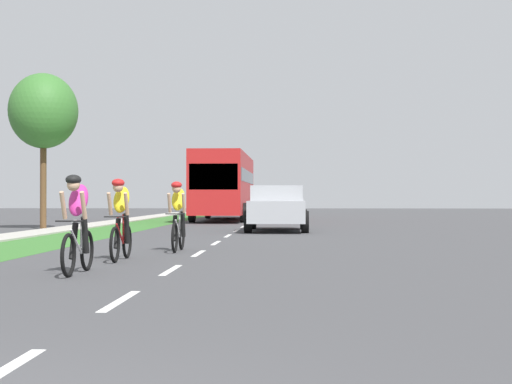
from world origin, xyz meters
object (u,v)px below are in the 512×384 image
Objects in this scene: cyclist_distant at (178,216)px; street_tree_near at (43,112)px; cyclist_lead at (78,223)px; bus_red at (225,183)px; pickup_silver at (277,208)px; cyclist_trailing at (121,219)px.

street_tree_near is (-6.86, 11.14, 3.68)m from cyclist_distant.
cyclist_lead is 28.17m from bus_red.
bus_red is at bearing 90.35° from cyclist_lead.
bus_red is at bearing 103.51° from pickup_silver.
street_tree_near is (-6.13, 13.65, 3.68)m from cyclist_trailing.
cyclist_lead is 1.00× the size of cyclist_trailing.
pickup_silver is 13.17m from bus_red.
cyclist_lead is 17.68m from street_tree_near.
cyclist_lead is at bearing -69.63° from street_tree_near.
cyclist_trailing is at bearing -102.24° from pickup_silver.
street_tree_near reaches higher than cyclist_distant.
street_tree_near is at bearing 110.37° from cyclist_lead.
cyclist_lead is 0.29× the size of street_tree_near.
cyclist_distant is (0.84, 5.07, 0.00)m from cyclist_lead.
bus_red is (-0.17, 28.15, 1.17)m from cyclist_lead.
cyclist_lead is 15.66m from pickup_silver.
street_tree_near is at bearing 114.17° from cyclist_trailing.
cyclist_lead is 1.00× the size of cyclist_distant.
cyclist_distant is 10.53m from pickup_silver.
pickup_silver is 0.44× the size of bus_red.
pickup_silver is (2.89, 15.39, 0.02)m from cyclist_lead.
bus_red is (-3.07, 12.75, 1.15)m from pickup_silver.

